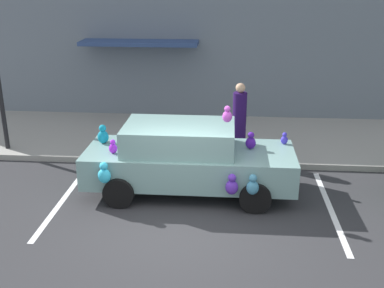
{
  "coord_description": "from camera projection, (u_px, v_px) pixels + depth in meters",
  "views": [
    {
      "loc": [
        0.86,
        -7.77,
        4.55
      ],
      "look_at": [
        0.04,
        2.17,
        0.9
      ],
      "focal_mm": 43.76,
      "sensor_mm": 36.0,
      "label": 1
    }
  ],
  "objects": [
    {
      "name": "teddy_bear_on_sidewalk",
      "position": [
        175.0,
        138.0,
        12.38
      ],
      "size": [
        0.32,
        0.27,
        0.62
      ],
      "color": "#9E723D",
      "rests_on": "sidewalk"
    },
    {
      "name": "pedestrian_near_shopfront",
      "position": [
        239.0,
        122.0,
        11.79
      ],
      "size": [
        0.35,
        0.35,
        1.87
      ],
      "color": "#250F47",
      "rests_on": "sidewalk"
    },
    {
      "name": "plush_covered_car",
      "position": [
        187.0,
        158.0,
        10.1
      ],
      "size": [
        4.48,
        2.0,
        2.1
      ],
      "color": "#759C96",
      "rests_on": "ground"
    },
    {
      "name": "sidewalk",
      "position": [
        199.0,
        137.0,
        13.55
      ],
      "size": [
        24.0,
        4.0,
        0.15
      ],
      "primitive_type": "cube",
      "color": "gray",
      "rests_on": "ground"
    },
    {
      "name": "parking_stripe_front",
      "position": [
        330.0,
        209.0,
        9.6
      ],
      "size": [
        0.12,
        3.6,
        0.01
      ],
      "primitive_type": "cube",
      "color": "silver",
      "rests_on": "ground"
    },
    {
      "name": "storefront_building",
      "position": [
        203.0,
        20.0,
        14.49
      ],
      "size": [
        24.0,
        1.25,
        6.4
      ],
      "color": "slate",
      "rests_on": "ground"
    },
    {
      "name": "ground_plane",
      "position": [
        180.0,
        227.0,
        8.9
      ],
      "size": [
        60.0,
        60.0,
        0.0
      ],
      "primitive_type": "plane",
      "color": "#2D2D30"
    },
    {
      "name": "parking_stripe_rear",
      "position": [
        64.0,
        198.0,
        10.04
      ],
      "size": [
        0.12,
        3.6,
        0.01
      ],
      "primitive_type": "cube",
      "color": "silver",
      "rests_on": "ground"
    }
  ]
}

